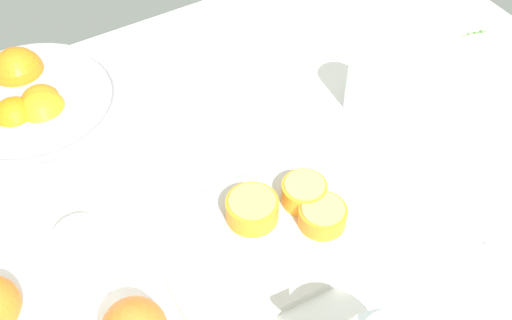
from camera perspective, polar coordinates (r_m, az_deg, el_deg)
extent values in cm
cube|color=white|center=(106.14, -2.02, -3.58)|extent=(142.72, 97.01, 3.00)
cylinder|color=#99999E|center=(118.99, -17.60, 2.22)|extent=(25.16, 25.16, 1.20)
cylinder|color=#99999E|center=(116.36, -18.04, 3.59)|extent=(27.35, 27.35, 6.70)
torus|color=#99999E|center=(114.19, -18.42, 4.80)|extent=(28.55, 28.55, 1.20)
sphere|color=orange|center=(115.16, -17.46, 4.40)|extent=(6.90, 6.90, 6.90)
sphere|color=orange|center=(120.81, -19.24, 6.90)|extent=(8.71, 8.71, 8.71)
sphere|color=orange|center=(117.29, -20.38, 3.22)|extent=(6.57, 6.57, 6.57)
sphere|color=orange|center=(113.69, -19.43, 3.24)|extent=(7.24, 7.24, 7.24)
sphere|color=orange|center=(113.74, -17.32, 3.54)|extent=(8.47, 8.47, 8.47)
cylinder|color=white|center=(94.53, -14.00, -7.92)|extent=(6.88, 6.88, 10.45)
cylinder|color=#FDAD35|center=(96.66, -13.72, -8.82)|extent=(6.06, 6.06, 5.17)
cylinder|color=white|center=(117.00, 9.19, 6.38)|extent=(6.82, 6.82, 10.44)
cylinder|color=orange|center=(117.72, 9.13, 5.98)|extent=(6.00, 6.00, 8.22)
cube|color=beige|center=(99.27, 1.09, -6.36)|extent=(33.57, 24.12, 1.71)
cylinder|color=orange|center=(99.01, -0.13, -4.06)|extent=(7.74, 7.74, 3.51)
cylinder|color=#F7C357|center=(97.52, -0.14, -3.37)|extent=(6.81, 6.81, 0.30)
cylinder|color=orange|center=(98.92, 5.58, -4.67)|extent=(7.05, 7.05, 3.04)
cylinder|color=#F7C15D|center=(97.61, 5.65, -4.07)|extent=(6.21, 6.21, 0.30)
cylinder|color=orange|center=(101.16, 4.04, -2.76)|extent=(6.78, 6.78, 3.42)
cylinder|color=#F9C45F|center=(99.74, 4.10, -2.07)|extent=(5.96, 5.96, 0.30)
cylinder|color=#466E2F|center=(141.39, 17.85, 10.10)|extent=(5.49, 1.70, 0.30)
sphere|color=#466E2F|center=(140.60, 17.37, 10.08)|extent=(0.66, 0.66, 0.66)
sphere|color=#466E2F|center=(141.30, 17.86, 10.15)|extent=(0.75, 0.75, 0.75)
sphere|color=#466E2F|center=(142.01, 18.35, 10.22)|extent=(0.89, 0.89, 0.89)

